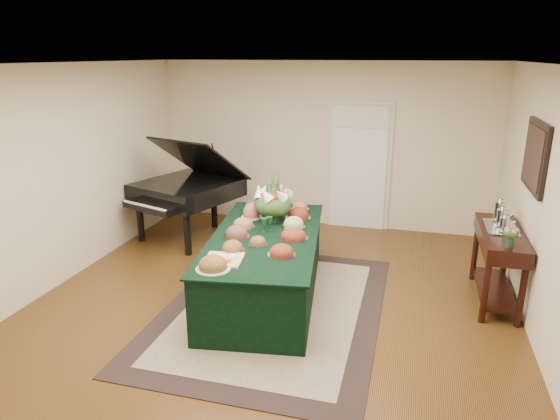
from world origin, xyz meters
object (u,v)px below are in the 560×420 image
(buffet_table, at_px, (265,265))
(floral_centerpiece, at_px, (273,199))
(grand_piano, at_px, (187,189))
(mahogany_sideboard, at_px, (500,247))

(buffet_table, distance_m, floral_centerpiece, 0.85)
(grand_piano, relative_size, mahogany_sideboard, 1.38)
(buffet_table, height_order, grand_piano, grand_piano)
(buffet_table, relative_size, floral_centerpiece, 5.55)
(grand_piano, xyz_separation_m, mahogany_sideboard, (4.38, -1.01, -0.11))
(grand_piano, distance_m, mahogany_sideboard, 4.50)
(mahogany_sideboard, bearing_deg, grand_piano, 167.06)
(buffet_table, bearing_deg, grand_piano, 137.86)
(grand_piano, bearing_deg, floral_centerpiece, -32.21)
(grand_piano, bearing_deg, buffet_table, -42.14)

